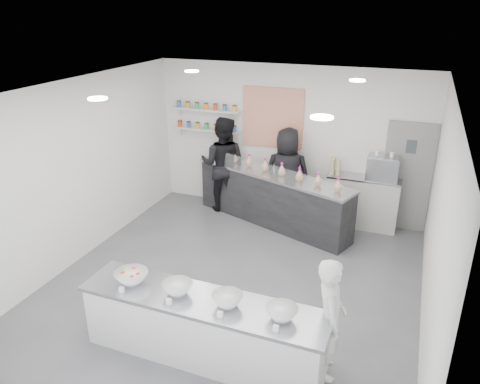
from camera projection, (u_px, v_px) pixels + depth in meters
name	position (u px, v px, depth m)	size (l,w,h in m)	color
floor	(234.00, 284.00, 7.31)	(6.00, 6.00, 0.00)	#515156
ceiling	(233.00, 91.00, 6.17)	(6.00, 6.00, 0.00)	white
back_wall	(289.00, 141.00, 9.33)	(5.50, 5.50, 0.00)	white
left_wall	(78.00, 172.00, 7.65)	(6.00, 6.00, 0.00)	white
right_wall	(438.00, 226.00, 5.83)	(6.00, 6.00, 0.00)	white
back_door	(407.00, 177.00, 8.71)	(0.88, 0.04, 2.10)	gray
pattern_panel	(272.00, 118.00, 9.25)	(1.25, 0.03, 1.20)	#CE3600
jar_shelf_lower	(207.00, 130.00, 9.79)	(1.45, 0.22, 0.04)	silver
jar_shelf_upper	(207.00, 110.00, 9.63)	(1.45, 0.22, 0.04)	silver
preserve_jars	(206.00, 117.00, 9.66)	(1.45, 0.10, 0.56)	#EF4611
downlight_0	(98.00, 99.00, 5.78)	(0.24, 0.24, 0.02)	white
downlight_1	(322.00, 117.00, 4.85)	(0.24, 0.24, 0.02)	white
downlight_2	(192.00, 71.00, 8.03)	(0.24, 0.24, 0.02)	white
downlight_3	(357.00, 80.00, 7.10)	(0.24, 0.24, 0.02)	white
prep_counter	(203.00, 328.00, 5.67)	(3.07, 0.70, 0.84)	beige
back_bar	(272.00, 199.00, 9.12)	(3.37, 0.62, 1.04)	black
sneeze_guard	(264.00, 170.00, 8.67)	(3.32, 0.01, 0.28)	white
espresso_ledge	(362.00, 202.00, 9.00)	(1.37, 0.44, 1.02)	beige
espresso_machine	(383.00, 168.00, 8.62)	(0.57, 0.39, 0.44)	#93969E
cup_stacks	(336.00, 166.00, 8.93)	(0.24, 0.24, 0.32)	tan
prep_bowls	(202.00, 294.00, 5.48)	(2.32, 0.47, 0.15)	white
label_cards	(183.00, 323.00, 5.06)	(2.01, 0.04, 0.07)	white
cookie_bags	(273.00, 167.00, 8.87)	(2.94, 0.14, 0.26)	pink
woman_prep	(330.00, 319.00, 5.31)	(0.55, 0.36, 1.51)	silver
staff_left	(223.00, 164.00, 9.60)	(0.96, 0.75, 1.98)	black
staff_right	(287.00, 175.00, 9.17)	(0.92, 0.60, 1.88)	black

